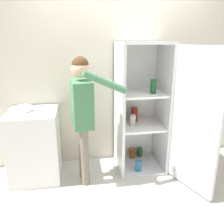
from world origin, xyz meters
name	(u,v)px	position (x,y,z in m)	size (l,w,h in m)	color
ground_plane	(134,198)	(0.00, 0.00, 0.00)	(12.00, 12.00, 0.00)	beige
wall_back	(118,73)	(0.00, 0.98, 1.27)	(7.00, 0.06, 2.55)	beige
refrigerator	(151,111)	(0.35, 0.56, 0.84)	(0.89, 1.16, 1.70)	silver
person	(83,106)	(-0.52, 0.44, 0.99)	(0.62, 0.51, 1.54)	#726656
counter	(35,145)	(-1.13, 0.64, 0.44)	(0.59, 0.58, 0.88)	white
bowl	(23,109)	(-1.22, 0.66, 0.92)	(0.18, 0.18, 0.07)	white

